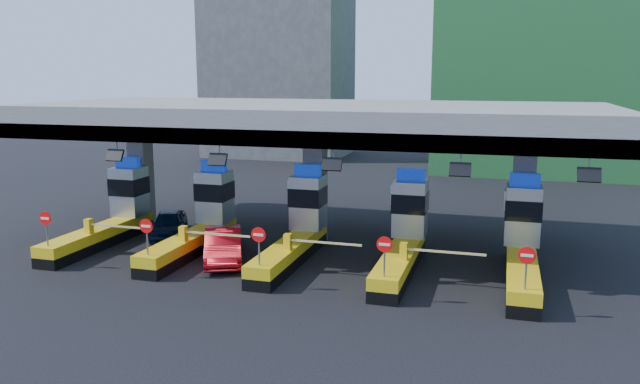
# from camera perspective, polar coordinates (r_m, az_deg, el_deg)

# --- Properties ---
(ground) EXTENTS (120.00, 120.00, 0.00)m
(ground) POSITION_cam_1_polar(r_m,az_deg,el_deg) (29.33, -2.15, -6.00)
(ground) COLOR black
(ground) RESTS_ON ground
(toll_canopy) EXTENTS (28.00, 12.09, 7.00)m
(toll_canopy) POSITION_cam_1_polar(r_m,az_deg,el_deg) (30.92, -0.51, 6.45)
(toll_canopy) COLOR slate
(toll_canopy) RESTS_ON ground
(toll_lane_far_left) EXTENTS (4.43, 8.00, 4.16)m
(toll_lane_far_left) POSITION_cam_1_polar(r_m,az_deg,el_deg) (33.68, -18.35, -1.90)
(toll_lane_far_left) COLOR black
(toll_lane_far_left) RESTS_ON ground
(toll_lane_left) EXTENTS (4.43, 8.00, 4.16)m
(toll_lane_left) POSITION_cam_1_polar(r_m,az_deg,el_deg) (31.13, -10.76, -2.54)
(toll_lane_left) COLOR black
(toll_lane_left) RESTS_ON ground
(toll_lane_center) EXTENTS (4.43, 8.00, 4.16)m
(toll_lane_center) POSITION_cam_1_polar(r_m,az_deg,el_deg) (29.22, -1.99, -3.22)
(toll_lane_center) COLOR black
(toll_lane_center) RESTS_ON ground
(toll_lane_right) EXTENTS (4.43, 8.00, 4.16)m
(toll_lane_right) POSITION_cam_1_polar(r_m,az_deg,el_deg) (28.08, 7.76, -3.89)
(toll_lane_right) COLOR black
(toll_lane_right) RESTS_ON ground
(toll_lane_far_right) EXTENTS (4.43, 8.00, 4.16)m
(toll_lane_far_right) POSITION_cam_1_polar(r_m,az_deg,el_deg) (27.81, 18.02, -4.47)
(toll_lane_far_right) COLOR black
(toll_lane_far_right) RESTS_ON ground
(bg_building_scaffold) EXTENTS (18.00, 12.00, 28.00)m
(bg_building_scaffold) POSITION_cam_1_polar(r_m,az_deg,el_deg) (58.96, 20.08, 15.47)
(bg_building_scaffold) COLOR #1E5926
(bg_building_scaffold) RESTS_ON ground
(bg_building_concrete) EXTENTS (14.00, 10.00, 18.00)m
(bg_building_concrete) POSITION_cam_1_polar(r_m,az_deg,el_deg) (66.72, -3.75, 11.14)
(bg_building_concrete) COLOR #4C4C49
(bg_building_concrete) RESTS_ON ground
(van) EXTENTS (3.12, 4.45, 1.41)m
(van) POSITION_cam_1_polar(r_m,az_deg,el_deg) (33.69, -13.63, -2.86)
(van) COLOR black
(van) RESTS_ON ground
(red_car) EXTENTS (3.39, 4.87, 1.52)m
(red_car) POSITION_cam_1_polar(r_m,az_deg,el_deg) (28.81, -8.84, -4.86)
(red_car) COLOR #B50D15
(red_car) RESTS_ON ground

